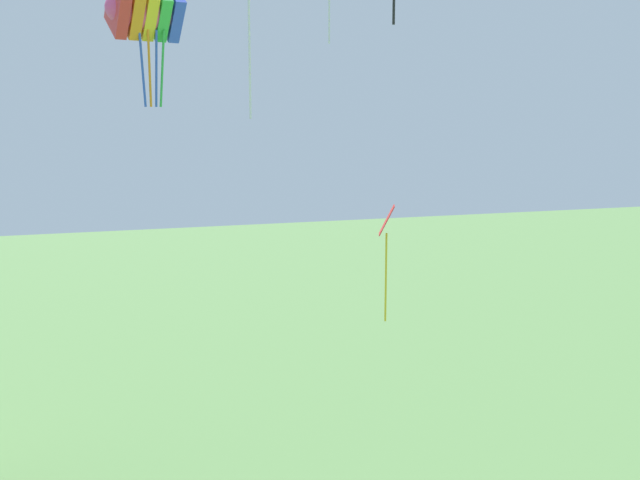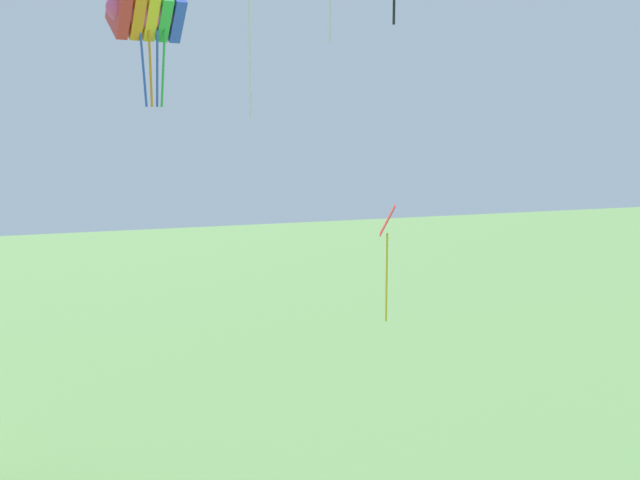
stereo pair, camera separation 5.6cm
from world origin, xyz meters
TOP-DOWN VIEW (x-y plane):
  - kite_rainbow_parafoil at (-2.43, 14.01)m, footprint 2.10×1.77m
  - kite_red_diamond at (3.08, 12.49)m, footprint 0.59×0.69m

SIDE VIEW (x-z plane):
  - kite_red_diamond at x=3.08m, z-range 4.55..7.50m
  - kite_rainbow_parafoil at x=-2.43m, z-range 10.04..12.96m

